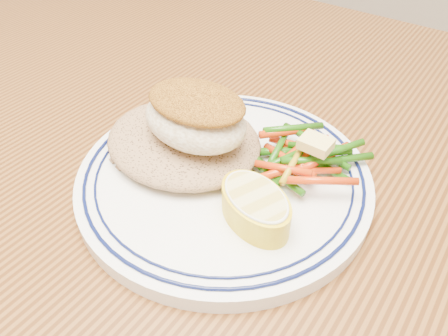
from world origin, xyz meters
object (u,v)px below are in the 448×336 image
plate (224,177)px  lemon_wedge (255,206)px  dining_table (252,245)px  vegetable_pile (302,155)px  rice_pilaf (183,138)px  fish_fillet (195,116)px

plate → lemon_wedge: lemon_wedge is taller
dining_table → lemon_wedge: 0.14m
vegetable_pile → lemon_wedge: vegetable_pile is taller
plate → rice_pilaf: (-0.05, 0.00, 0.02)m
rice_pilaf → fish_fillet: size_ratio=1.52×
fish_fillet → rice_pilaf: bearing=173.1°
rice_pilaf → vegetable_pile: same height
rice_pilaf → lemon_wedge: 0.11m
dining_table → plate: bearing=-131.8°
dining_table → fish_fillet: 0.17m
dining_table → lemon_wedge: (0.03, -0.06, 0.13)m
dining_table → plate: 0.11m
plate → rice_pilaf: rice_pilaf is taller
plate → lemon_wedge: bearing=-31.0°
vegetable_pile → lemon_wedge: bearing=-89.5°
dining_table → rice_pilaf: size_ratio=9.85×
dining_table → rice_pilaf: bearing=-165.0°
rice_pilaf → vegetable_pile: 0.11m
plate → dining_table: bearing=48.2°
plate → rice_pilaf: bearing=175.3°
lemon_wedge → dining_table: bearing=120.7°
dining_table → vegetable_pile: size_ratio=13.40×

